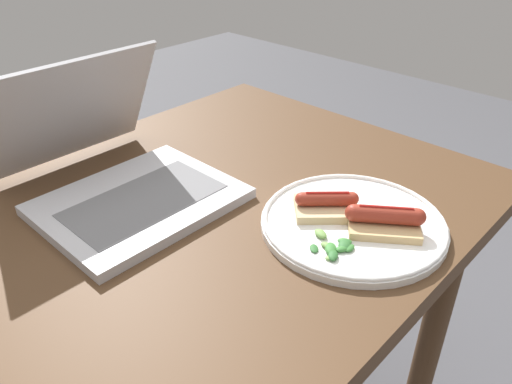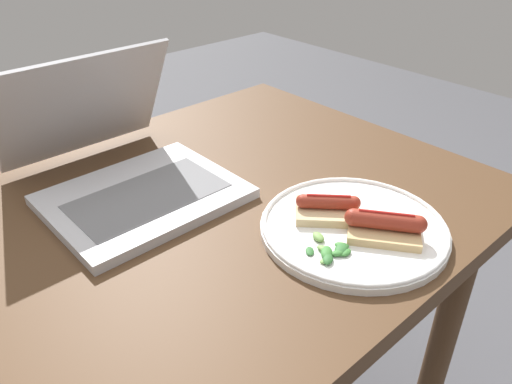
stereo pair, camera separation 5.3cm
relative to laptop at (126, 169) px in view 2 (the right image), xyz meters
name	(u,v)px [view 2 (the right image)]	position (x,y,z in m)	size (l,w,h in m)	color
desk	(179,264)	(0.01, -0.13, -0.14)	(1.13, 0.78, 0.72)	#4C331E
laptop	(126,169)	(0.00, 0.00, 0.00)	(0.32, 0.37, 0.23)	#B7B7BC
plate	(353,227)	(0.20, -0.35, -0.03)	(0.30, 0.30, 0.02)	white
sausage_toast_left	(385,226)	(0.21, -0.40, -0.01)	(0.12, 0.13, 0.04)	tan
sausage_toast_middle	(328,208)	(0.19, -0.31, -0.02)	(0.12, 0.12, 0.04)	#D6B784
salad_pile	(331,250)	(0.12, -0.37, -0.03)	(0.07, 0.07, 0.01)	#387A33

